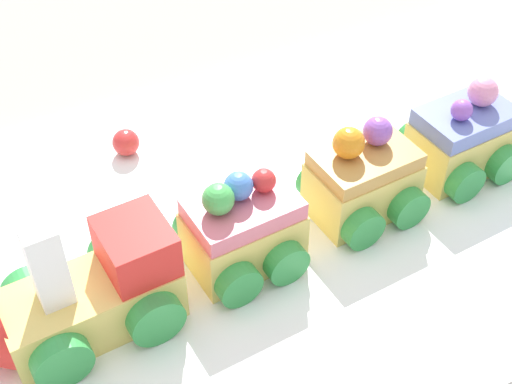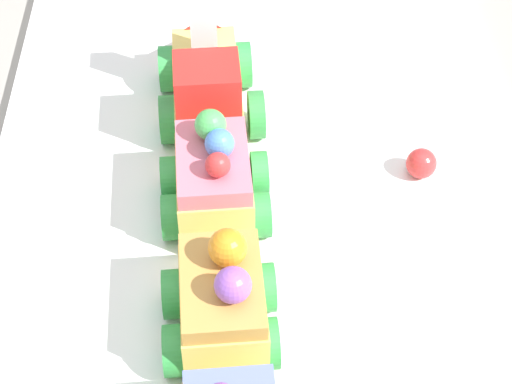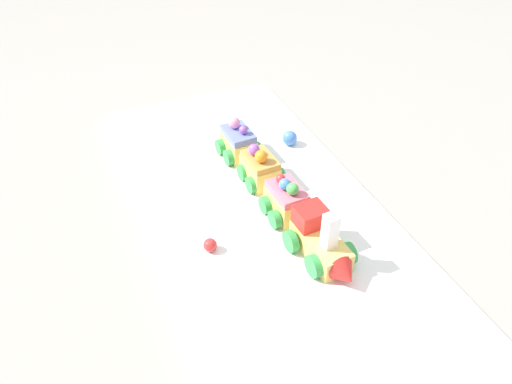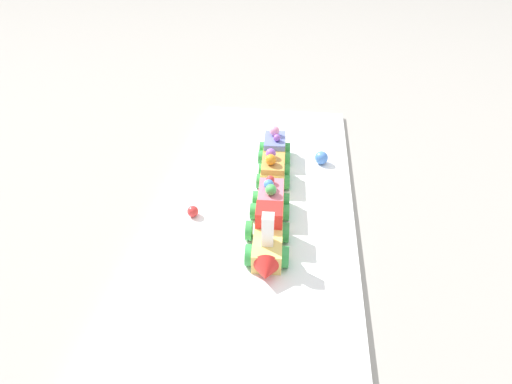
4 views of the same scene
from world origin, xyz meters
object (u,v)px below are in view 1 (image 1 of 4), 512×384
at_px(cake_car_caramel, 362,181).
at_px(cake_car_blueberry, 461,139).
at_px(gumball_red, 126,142).
at_px(cake_car_strawberry, 242,231).
at_px(cake_train_locomotive, 81,300).

relative_size(cake_car_caramel, cake_car_blueberry, 0.98).
relative_size(cake_car_blueberry, gumball_red, 3.56).
height_order(cake_car_strawberry, cake_car_caramel, same).
bearing_deg(cake_car_blueberry, cake_train_locomotive, -0.00).
bearing_deg(cake_car_caramel, cake_car_strawberry, 0.14).
distance_m(cake_train_locomotive, cake_car_blueberry, 0.29).
distance_m(cake_car_strawberry, cake_car_caramel, 0.09).
relative_size(cake_train_locomotive, gumball_red, 6.35).
xyz_separation_m(cake_train_locomotive, cake_car_blueberry, (-0.29, -0.01, 0.00)).
xyz_separation_m(cake_train_locomotive, cake_car_strawberry, (-0.11, -0.01, 0.00)).
bearing_deg(cake_train_locomotive, cake_car_caramel, -179.89).
xyz_separation_m(cake_car_blueberry, gumball_red, (0.21, -0.13, -0.02)).
bearing_deg(cake_train_locomotive, gumball_red, -121.25).
bearing_deg(cake_car_blueberry, gumball_red, -34.14).
bearing_deg(cake_train_locomotive, cake_car_blueberry, 180.00).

